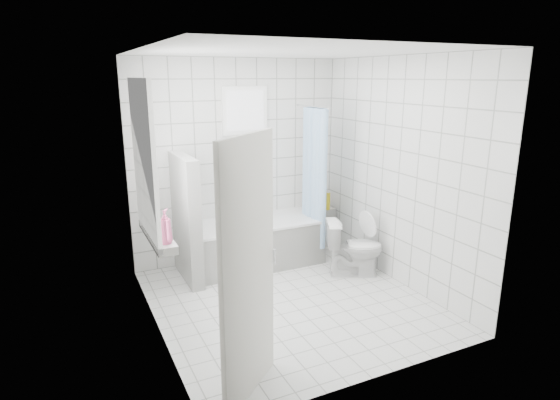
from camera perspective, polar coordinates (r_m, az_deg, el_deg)
ground at (r=5.22m, az=1.15°, el=-12.20°), size 3.00×3.00×0.00m
ceiling at (r=4.65m, az=1.32°, el=17.66°), size 3.00×3.00×0.00m
wall_back at (r=6.12m, az=-5.15°, el=4.71°), size 2.80×0.02×2.60m
wall_front at (r=3.54m, az=12.26°, el=-3.13°), size 2.80×0.02×2.60m
wall_left at (r=4.34m, az=-15.52°, el=-0.02°), size 0.02×3.00×2.60m
wall_right at (r=5.53m, az=14.30°, el=3.22°), size 0.02×3.00×2.60m
window_left at (r=4.57m, az=-15.92°, el=4.56°), size 0.01×0.90×1.40m
window_back at (r=6.03m, az=-4.24°, el=10.81°), size 0.50×0.01×0.50m
window_sill at (r=4.76m, az=-14.75°, el=-4.18°), size 0.18×1.02×0.08m
door at (r=3.43m, az=-3.87°, el=-8.76°), size 0.63×0.56×2.00m
bathtub at (r=6.07m, az=-2.95°, el=-5.21°), size 1.68×0.77×0.58m
partition_wall at (r=5.61m, az=-11.37°, el=-2.24°), size 0.15×0.85×1.50m
tiled_ledge at (r=6.76m, az=4.81°, el=-3.27°), size 0.40×0.24×0.55m
toilet at (r=5.79m, az=9.03°, el=-5.79°), size 0.78×0.63×0.69m
curtain_rod at (r=6.03m, az=3.90°, el=11.29°), size 0.02×0.80×0.02m
shower_curtain at (r=6.04m, az=4.36°, el=2.67°), size 0.14×0.48×1.78m
tub_faucet at (r=6.24m, az=-3.37°, el=0.72°), size 0.18×0.06×0.06m
sill_bottles at (r=4.57m, az=-14.39°, el=-2.80°), size 0.17×0.77×0.32m
ledge_bottles at (r=6.60m, az=5.08°, el=-0.13°), size 0.19×0.18×0.25m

